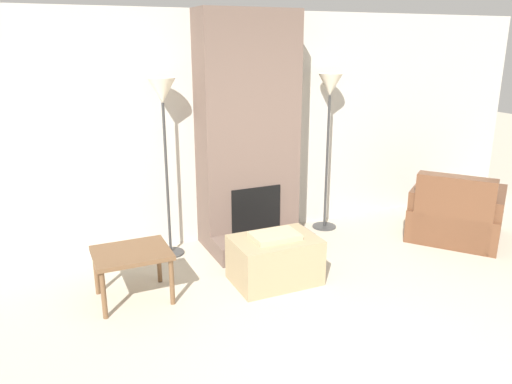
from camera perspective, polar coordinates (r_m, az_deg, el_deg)
name	(u,v)px	position (r m, az deg, el deg)	size (l,w,h in m)	color
ground_plane	(393,366)	(3.98, 15.43, -18.66)	(24.00, 24.00, 0.00)	#B2A893
wall_back	(239,128)	(5.84, -1.92, 7.32)	(8.28, 0.06, 2.60)	#BCB7AD
fireplace	(249,139)	(5.60, -0.82, 6.07)	(1.11, 0.84, 2.60)	brown
ottoman	(275,259)	(4.90, 2.16, -7.67)	(0.82, 0.57, 0.50)	#998460
armchair	(455,217)	(6.38, 21.82, -2.67)	(1.39, 1.40, 0.84)	brown
side_table	(132,257)	(4.64, -14.02, -7.27)	(0.67, 0.56, 0.48)	brown
floor_lamp_left	(163,108)	(5.25, -10.58, 9.42)	(0.30, 0.30, 1.92)	#333333
floor_lamp_right	(330,100)	(6.04, 8.41, 10.38)	(0.30, 0.30, 1.91)	#333333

